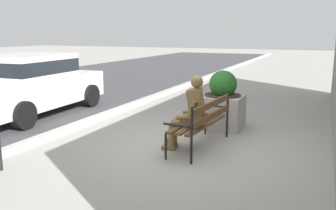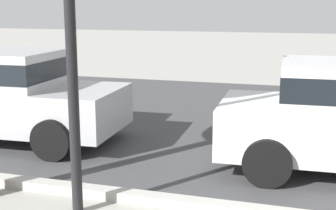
# 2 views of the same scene
# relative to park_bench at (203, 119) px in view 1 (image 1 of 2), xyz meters

# --- Properties ---
(ground_plane) EXTENTS (80.00, 80.00, 0.00)m
(ground_plane) POSITION_rel_park_bench_xyz_m (-0.14, 0.13, -0.54)
(ground_plane) COLOR #9E9B93
(curb_stone) EXTENTS (60.00, 0.20, 0.12)m
(curb_stone) POSITION_rel_park_bench_xyz_m (-0.14, 3.03, -0.48)
(curb_stone) COLOR #B2AFA8
(curb_stone) RESTS_ON ground
(park_bench) EXTENTS (1.83, 0.67, 0.95)m
(park_bench) POSITION_rel_park_bench_xyz_m (0.00, 0.00, 0.00)
(park_bench) COLOR brown
(park_bench) RESTS_ON ground
(bronze_statue_seated) EXTENTS (0.61, 0.82, 1.37)m
(bronze_statue_seated) POSITION_rel_park_bench_xyz_m (-0.23, 0.21, 0.12)
(bronze_statue_seated) COLOR brown
(bronze_statue_seated) RESTS_ON ground
(concrete_planter) EXTENTS (0.88, 0.88, 1.29)m
(concrete_planter) POSITION_rel_park_bench_xyz_m (1.49, 0.05, 0.00)
(concrete_planter) COLOR #A8A399
(concrete_planter) RESTS_ON ground
(parked_car_white) EXTENTS (4.18, 2.08, 1.56)m
(parked_car_white) POSITION_rel_park_bench_xyz_m (0.88, 4.91, 0.30)
(parked_car_white) COLOR silver
(parked_car_white) RESTS_ON ground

